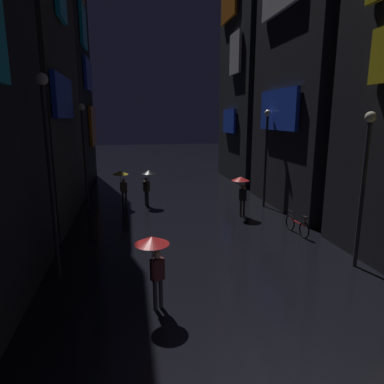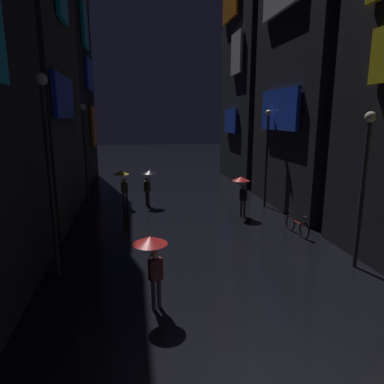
{
  "view_description": "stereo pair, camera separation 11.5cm",
  "coord_description": "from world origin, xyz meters",
  "px_view_note": "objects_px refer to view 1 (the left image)",
  "views": [
    {
      "loc": [
        -2.6,
        -4.98,
        5.11
      ],
      "look_at": [
        0.0,
        9.17,
        1.93
      ],
      "focal_mm": 32.0,
      "sensor_mm": 36.0,
      "label": 1
    },
    {
      "loc": [
        -2.48,
        -5.0,
        5.11
      ],
      "look_at": [
        0.0,
        9.17,
        1.93
      ],
      "focal_mm": 32.0,
      "sensor_mm": 36.0,
      "label": 2
    }
  ],
  "objects_px": {
    "pedestrian_far_right_red": "(154,252)",
    "streetlamp_right_far": "(266,147)",
    "streetlamp_left_near": "(49,158)",
    "bicycle_parked_at_storefront": "(297,226)",
    "pedestrian_near_crossing_black": "(148,178)",
    "streetlamp_right_near": "(365,172)",
    "pedestrian_midstreet_centre_yellow": "(121,179)",
    "pedestrian_foreground_left_red": "(241,185)",
    "streetlamp_left_far": "(84,145)"
  },
  "relations": [
    {
      "from": "pedestrian_far_right_red",
      "to": "bicycle_parked_at_storefront",
      "type": "distance_m",
      "value": 8.46
    },
    {
      "from": "pedestrian_near_crossing_black",
      "to": "streetlamp_left_far",
      "type": "height_order",
      "value": "streetlamp_left_far"
    },
    {
      "from": "streetlamp_right_near",
      "to": "pedestrian_foreground_left_red",
      "type": "bearing_deg",
      "value": 107.1
    },
    {
      "from": "streetlamp_right_near",
      "to": "streetlamp_right_far",
      "type": "bearing_deg",
      "value": 90.0
    },
    {
      "from": "streetlamp_left_near",
      "to": "streetlamp_right_far",
      "type": "xyz_separation_m",
      "value": [
        10.0,
        7.31,
        -0.47
      ]
    },
    {
      "from": "pedestrian_far_right_red",
      "to": "streetlamp_right_near",
      "type": "height_order",
      "value": "streetlamp_right_near"
    },
    {
      "from": "streetlamp_right_far",
      "to": "streetlamp_left_far",
      "type": "xyz_separation_m",
      "value": [
        -10.0,
        1.12,
        0.17
      ]
    },
    {
      "from": "pedestrian_near_crossing_black",
      "to": "pedestrian_foreground_left_red",
      "type": "bearing_deg",
      "value": -33.76
    },
    {
      "from": "pedestrian_foreground_left_red",
      "to": "pedestrian_near_crossing_black",
      "type": "bearing_deg",
      "value": 146.24
    },
    {
      "from": "streetlamp_right_far",
      "to": "pedestrian_foreground_left_red",
      "type": "bearing_deg",
      "value": -138.36
    },
    {
      "from": "bicycle_parked_at_storefront",
      "to": "streetlamp_left_near",
      "type": "height_order",
      "value": "streetlamp_left_near"
    },
    {
      "from": "pedestrian_midstreet_centre_yellow",
      "to": "pedestrian_far_right_red",
      "type": "distance_m",
      "value": 11.18
    },
    {
      "from": "pedestrian_far_right_red",
      "to": "bicycle_parked_at_storefront",
      "type": "relative_size",
      "value": 1.17
    },
    {
      "from": "streetlamp_left_near",
      "to": "pedestrian_near_crossing_black",
      "type": "bearing_deg",
      "value": 68.35
    },
    {
      "from": "bicycle_parked_at_storefront",
      "to": "streetlamp_left_far",
      "type": "xyz_separation_m",
      "value": [
        -9.6,
        5.98,
        3.21
      ]
    },
    {
      "from": "bicycle_parked_at_storefront",
      "to": "streetlamp_left_near",
      "type": "bearing_deg",
      "value": -165.64
    },
    {
      "from": "streetlamp_left_far",
      "to": "pedestrian_far_right_red",
      "type": "bearing_deg",
      "value": -75.11
    },
    {
      "from": "pedestrian_midstreet_centre_yellow",
      "to": "pedestrian_foreground_left_red",
      "type": "height_order",
      "value": "same"
    },
    {
      "from": "streetlamp_right_near",
      "to": "streetlamp_left_far",
      "type": "height_order",
      "value": "streetlamp_left_far"
    },
    {
      "from": "pedestrian_foreground_left_red",
      "to": "streetlamp_right_far",
      "type": "xyz_separation_m",
      "value": [
        2.01,
        1.79,
        1.76
      ]
    },
    {
      "from": "pedestrian_near_crossing_black",
      "to": "bicycle_parked_at_storefront",
      "type": "height_order",
      "value": "pedestrian_near_crossing_black"
    },
    {
      "from": "pedestrian_foreground_left_red",
      "to": "streetlamp_right_near",
      "type": "xyz_separation_m",
      "value": [
        2.01,
        -6.54,
        1.65
      ]
    },
    {
      "from": "bicycle_parked_at_storefront",
      "to": "pedestrian_foreground_left_red",
      "type": "bearing_deg",
      "value": 117.77
    },
    {
      "from": "bicycle_parked_at_storefront",
      "to": "streetlamp_left_far",
      "type": "relative_size",
      "value": 0.31
    },
    {
      "from": "bicycle_parked_at_storefront",
      "to": "streetlamp_right_near",
      "type": "distance_m",
      "value": 4.57
    },
    {
      "from": "pedestrian_far_right_red",
      "to": "streetlamp_right_near",
      "type": "distance_m",
      "value": 7.43
    },
    {
      "from": "pedestrian_midstreet_centre_yellow",
      "to": "streetlamp_left_far",
      "type": "xyz_separation_m",
      "value": [
        -1.91,
        -0.12,
        1.93
      ]
    },
    {
      "from": "streetlamp_left_far",
      "to": "pedestrian_near_crossing_black",
      "type": "bearing_deg",
      "value": 2.54
    },
    {
      "from": "bicycle_parked_at_storefront",
      "to": "streetlamp_right_far",
      "type": "bearing_deg",
      "value": 85.31
    },
    {
      "from": "pedestrian_near_crossing_black",
      "to": "bicycle_parked_at_storefront",
      "type": "xyz_separation_m",
      "value": [
        6.19,
        -6.13,
        -1.28
      ]
    },
    {
      "from": "pedestrian_foreground_left_red",
      "to": "streetlamp_right_far",
      "type": "relative_size",
      "value": 0.39
    },
    {
      "from": "streetlamp_left_near",
      "to": "streetlamp_right_far",
      "type": "height_order",
      "value": "streetlamp_left_near"
    },
    {
      "from": "pedestrian_near_crossing_black",
      "to": "streetlamp_right_near",
      "type": "relative_size",
      "value": 0.4
    },
    {
      "from": "pedestrian_foreground_left_red",
      "to": "pedestrian_far_right_red",
      "type": "distance_m",
      "value": 9.55
    },
    {
      "from": "pedestrian_midstreet_centre_yellow",
      "to": "streetlamp_left_far",
      "type": "distance_m",
      "value": 2.72
    },
    {
      "from": "pedestrian_foreground_left_red",
      "to": "streetlamp_right_far",
      "type": "bearing_deg",
      "value": 41.64
    },
    {
      "from": "pedestrian_near_crossing_black",
      "to": "bicycle_parked_at_storefront",
      "type": "bearing_deg",
      "value": -44.68
    },
    {
      "from": "pedestrian_far_right_red",
      "to": "streetlamp_left_near",
      "type": "bearing_deg",
      "value": 138.61
    },
    {
      "from": "pedestrian_foreground_left_red",
      "to": "streetlamp_left_far",
      "type": "bearing_deg",
      "value": 159.98
    },
    {
      "from": "bicycle_parked_at_storefront",
      "to": "streetlamp_right_far",
      "type": "height_order",
      "value": "streetlamp_right_far"
    },
    {
      "from": "pedestrian_midstreet_centre_yellow",
      "to": "pedestrian_foreground_left_red",
      "type": "relative_size",
      "value": 1.0
    },
    {
      "from": "pedestrian_midstreet_centre_yellow",
      "to": "streetlamp_left_near",
      "type": "bearing_deg",
      "value": -102.57
    },
    {
      "from": "pedestrian_near_crossing_black",
      "to": "pedestrian_far_right_red",
      "type": "height_order",
      "value": "same"
    },
    {
      "from": "pedestrian_near_crossing_black",
      "to": "streetlamp_right_near",
      "type": "height_order",
      "value": "streetlamp_right_near"
    },
    {
      "from": "pedestrian_midstreet_centre_yellow",
      "to": "streetlamp_right_far",
      "type": "height_order",
      "value": "streetlamp_right_far"
    },
    {
      "from": "pedestrian_near_crossing_black",
      "to": "pedestrian_midstreet_centre_yellow",
      "type": "bearing_deg",
      "value": -178.93
    },
    {
      "from": "pedestrian_far_right_red",
      "to": "streetlamp_right_far",
      "type": "relative_size",
      "value": 0.39
    },
    {
      "from": "streetlamp_left_near",
      "to": "streetlamp_right_far",
      "type": "bearing_deg",
      "value": 36.18
    },
    {
      "from": "pedestrian_midstreet_centre_yellow",
      "to": "streetlamp_left_far",
      "type": "height_order",
      "value": "streetlamp_left_far"
    },
    {
      "from": "pedestrian_midstreet_centre_yellow",
      "to": "pedestrian_far_right_red",
      "type": "relative_size",
      "value": 1.0
    }
  ]
}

